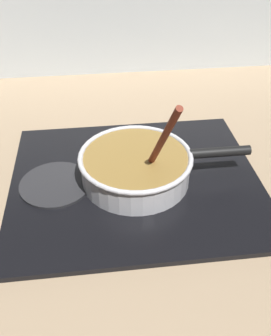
% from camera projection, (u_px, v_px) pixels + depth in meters
% --- Properties ---
extents(ground, '(2.40, 1.60, 0.04)m').
position_uv_depth(ground, '(90.00, 247.00, 0.74)').
color(ground, '#9E8466').
extents(hob_plate, '(0.56, 0.48, 0.01)m').
position_uv_depth(hob_plate, '(136.00, 181.00, 0.86)').
color(hob_plate, black).
rests_on(hob_plate, ground).
extents(burner_ring, '(0.18, 0.18, 0.01)m').
position_uv_depth(burner_ring, '(136.00, 178.00, 0.86)').
color(burner_ring, '#592D0C').
rests_on(burner_ring, hob_plate).
extents(spare_burner, '(0.16, 0.16, 0.01)m').
position_uv_depth(spare_burner, '(55.00, 184.00, 0.84)').
color(spare_burner, '#262628').
rests_on(spare_burner, hob_plate).
extents(cooking_pan, '(0.38, 0.25, 0.24)m').
position_uv_depth(cooking_pan, '(137.00, 166.00, 0.84)').
color(cooking_pan, silver).
rests_on(cooking_pan, hob_plate).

